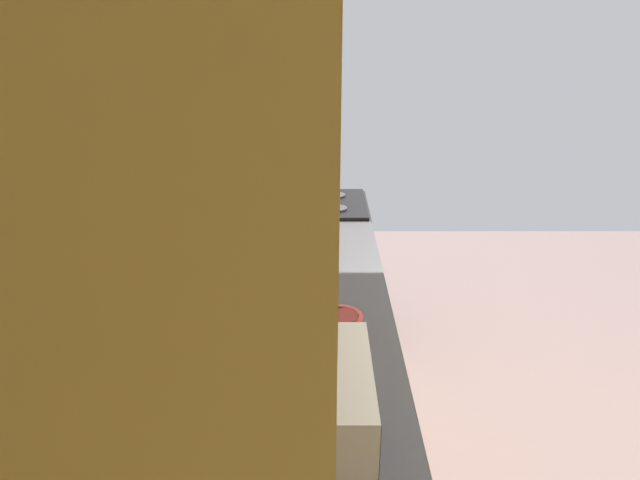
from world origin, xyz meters
TOP-DOWN VIEW (x-y plane):
  - wall_back at (0.00, 1.61)m, footprint 4.29×0.12m
  - upper_cabinets at (-0.40, 1.40)m, footprint 2.36×0.31m
  - oven_range at (1.57, 1.25)m, footprint 0.59×0.63m
  - microwave at (-0.57, 1.27)m, footprint 0.46×0.34m
  - bowl at (0.09, 1.17)m, footprint 0.19×0.19m

SIDE VIEW (x-z plane):
  - oven_range at x=1.57m, z-range -0.07..1.02m
  - bowl at x=0.09m, z-range 0.91..0.97m
  - microwave at x=-0.57m, z-range 0.91..1.21m
  - wall_back at x=0.00m, z-range 0.00..2.67m
  - upper_cabinets at x=-0.40m, z-range 1.53..2.26m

